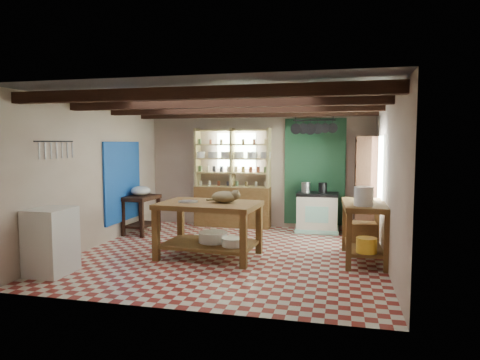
% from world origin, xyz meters
% --- Properties ---
extents(floor, '(5.00, 5.00, 0.02)m').
position_xyz_m(floor, '(0.00, 0.00, -0.01)').
color(floor, maroon).
rests_on(floor, ground).
extents(ceiling, '(5.00, 5.00, 0.02)m').
position_xyz_m(ceiling, '(0.00, 0.00, 2.60)').
color(ceiling, '#404044').
rests_on(ceiling, wall_back).
extents(wall_back, '(5.00, 0.04, 2.60)m').
position_xyz_m(wall_back, '(0.00, 2.50, 1.30)').
color(wall_back, '#BCA897').
rests_on(wall_back, floor).
extents(wall_front, '(5.00, 0.04, 2.60)m').
position_xyz_m(wall_front, '(0.00, -2.50, 1.30)').
color(wall_front, '#BCA897').
rests_on(wall_front, floor).
extents(wall_left, '(0.04, 5.00, 2.60)m').
position_xyz_m(wall_left, '(-2.50, 0.00, 1.30)').
color(wall_left, '#BCA897').
rests_on(wall_left, floor).
extents(wall_right, '(0.04, 5.00, 2.60)m').
position_xyz_m(wall_right, '(2.50, 0.00, 1.30)').
color(wall_right, '#BCA897').
rests_on(wall_right, floor).
extents(ceiling_beams, '(5.00, 3.80, 0.15)m').
position_xyz_m(ceiling_beams, '(0.00, 0.00, 2.48)').
color(ceiling_beams, black).
rests_on(ceiling_beams, ceiling).
extents(blue_wall_patch, '(0.04, 1.40, 1.60)m').
position_xyz_m(blue_wall_patch, '(-2.47, 0.90, 1.10)').
color(blue_wall_patch, '#1850B4').
rests_on(blue_wall_patch, wall_left).
extents(green_wall_patch, '(1.30, 0.04, 2.30)m').
position_xyz_m(green_wall_patch, '(1.25, 2.47, 1.25)').
color(green_wall_patch, '#205032').
rests_on(green_wall_patch, wall_back).
extents(window_back, '(0.90, 0.02, 0.80)m').
position_xyz_m(window_back, '(-0.50, 2.48, 1.70)').
color(window_back, silver).
rests_on(window_back, wall_back).
extents(window_right, '(0.02, 1.30, 1.20)m').
position_xyz_m(window_right, '(2.48, 1.00, 1.40)').
color(window_right, silver).
rests_on(window_right, wall_right).
extents(utensil_rail, '(0.06, 0.90, 0.28)m').
position_xyz_m(utensil_rail, '(-2.44, -1.20, 1.78)').
color(utensil_rail, black).
rests_on(utensil_rail, wall_left).
extents(pot_rack, '(0.86, 0.12, 0.36)m').
position_xyz_m(pot_rack, '(1.25, 2.05, 2.18)').
color(pot_rack, black).
rests_on(pot_rack, ceiling).
extents(shelving_unit, '(1.70, 0.34, 2.20)m').
position_xyz_m(shelving_unit, '(-0.55, 2.31, 1.10)').
color(shelving_unit, tan).
rests_on(shelving_unit, floor).
extents(tall_rack, '(0.40, 0.86, 2.00)m').
position_xyz_m(tall_rack, '(2.28, 1.80, 1.00)').
color(tall_rack, black).
rests_on(tall_rack, floor).
extents(work_table, '(1.66, 1.17, 0.90)m').
position_xyz_m(work_table, '(-0.28, -0.27, 0.45)').
color(work_table, brown).
rests_on(work_table, floor).
extents(stove, '(0.85, 0.57, 0.83)m').
position_xyz_m(stove, '(1.34, 2.15, 0.42)').
color(stove, beige).
rests_on(stove, floor).
extents(prep_table, '(0.60, 0.82, 0.79)m').
position_xyz_m(prep_table, '(-2.20, 1.14, 0.40)').
color(prep_table, black).
rests_on(prep_table, floor).
extents(white_cabinet, '(0.53, 0.63, 0.95)m').
position_xyz_m(white_cabinet, '(-2.22, -1.65, 0.47)').
color(white_cabinet, silver).
rests_on(white_cabinet, floor).
extents(right_counter, '(0.71, 1.33, 0.94)m').
position_xyz_m(right_counter, '(2.18, 0.08, 0.47)').
color(right_counter, brown).
rests_on(right_counter, floor).
extents(cat, '(0.46, 0.37, 0.19)m').
position_xyz_m(cat, '(-0.03, -0.24, 1.00)').
color(cat, olive).
rests_on(cat, work_table).
extents(steel_tray, '(0.35, 0.35, 0.02)m').
position_xyz_m(steel_tray, '(-0.64, -0.30, 0.91)').
color(steel_tray, '#9E9EA6').
rests_on(steel_tray, work_table).
extents(basin_large, '(0.51, 0.51, 0.17)m').
position_xyz_m(basin_large, '(-0.23, -0.22, 0.32)').
color(basin_large, silver).
rests_on(basin_large, work_table).
extents(basin_small, '(0.40, 0.40, 0.13)m').
position_xyz_m(basin_small, '(0.16, -0.40, 0.31)').
color(basin_small, silver).
rests_on(basin_small, work_table).
extents(kettle_left, '(0.19, 0.19, 0.22)m').
position_xyz_m(kettle_left, '(1.09, 2.15, 0.94)').
color(kettle_left, '#9E9EA6').
rests_on(kettle_left, stove).
extents(kettle_right, '(0.17, 0.17, 0.21)m').
position_xyz_m(kettle_right, '(1.44, 2.15, 0.94)').
color(kettle_right, black).
rests_on(kettle_right, stove).
extents(enamel_bowl, '(0.43, 0.43, 0.20)m').
position_xyz_m(enamel_bowl, '(-2.20, 1.14, 0.89)').
color(enamel_bowl, silver).
rests_on(enamel_bowl, prep_table).
extents(white_bucket, '(0.30, 0.30, 0.29)m').
position_xyz_m(white_bucket, '(2.15, -0.28, 1.08)').
color(white_bucket, silver).
rests_on(white_bucket, right_counter).
extents(wicker_basket, '(0.46, 0.38, 0.31)m').
position_xyz_m(wicker_basket, '(2.17, 0.38, 0.40)').
color(wicker_basket, olive).
rests_on(wicker_basket, right_counter).
extents(yellow_tub, '(0.32, 0.32, 0.22)m').
position_xyz_m(yellow_tub, '(2.20, -0.37, 0.36)').
color(yellow_tub, yellow).
rests_on(yellow_tub, right_counter).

